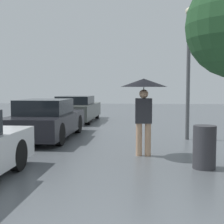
{
  "coord_description": "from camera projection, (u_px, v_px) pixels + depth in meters",
  "views": [
    {
      "loc": [
        -0.03,
        -2.26,
        1.65
      ],
      "look_at": [
        -0.74,
        5.25,
        1.06
      ],
      "focal_mm": 50.0,
      "sensor_mm": 36.0,
      "label": 1
    }
  ],
  "objects": [
    {
      "name": "parked_car_middle",
      "position": [
        47.0,
        120.0,
        10.14
      ],
      "size": [
        1.71,
        4.16,
        1.28
      ],
      "color": "black",
      "rests_on": "ground_plane"
    },
    {
      "name": "street_lamp",
      "position": [
        188.0,
        62.0,
        9.81
      ],
      "size": [
        0.26,
        0.26,
        4.15
      ],
      "color": "#515456",
      "rests_on": "ground_plane"
    },
    {
      "name": "pedestrian",
      "position": [
        144.0,
        93.0,
        7.46
      ],
      "size": [
        1.13,
        1.13,
        1.87
      ],
      "color": "tan",
      "rests_on": "ground_plane"
    },
    {
      "name": "trash_bin",
      "position": [
        204.0,
        147.0,
        6.35
      ],
      "size": [
        0.46,
        0.46,
        0.88
      ],
      "color": "#38383D",
      "rests_on": "ground_plane"
    },
    {
      "name": "parked_car_farthest",
      "position": [
        76.0,
        109.0,
        15.41
      ],
      "size": [
        1.82,
        4.36,
        1.25
      ],
      "color": "#4C514C",
      "rests_on": "ground_plane"
    }
  ]
}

